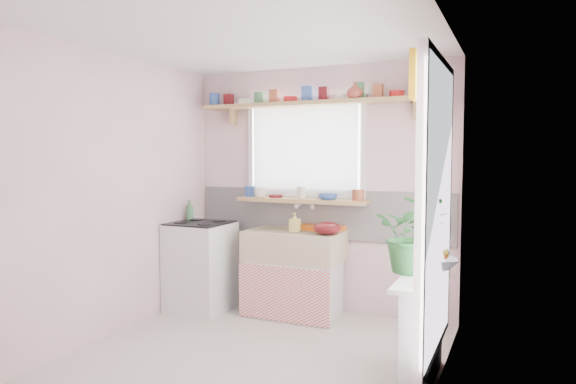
% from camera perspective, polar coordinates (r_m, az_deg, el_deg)
% --- Properties ---
extents(room, '(3.20, 3.20, 3.20)m').
position_cam_1_polar(room, '(4.39, 8.15, 1.05)').
color(room, silver).
rests_on(room, ground).
extents(sink_unit, '(0.95, 0.65, 1.11)m').
position_cam_1_polar(sink_unit, '(5.20, 0.70, -8.91)').
color(sink_unit, white).
rests_on(sink_unit, ground).
extents(cooker, '(0.58, 0.58, 0.93)m').
position_cam_1_polar(cooker, '(5.43, -9.67, -8.10)').
color(cooker, white).
rests_on(cooker, ground).
extents(radiator_ledge, '(0.22, 0.95, 0.78)m').
position_cam_1_polar(radiator_ledge, '(3.79, 14.71, -14.54)').
color(radiator_ledge, white).
rests_on(radiator_ledge, ground).
extents(windowsill, '(1.40, 0.22, 0.04)m').
position_cam_1_polar(windowsill, '(5.26, 1.52, -0.95)').
color(windowsill, tan).
rests_on(windowsill, room).
extents(pine_shelf, '(2.52, 0.24, 0.04)m').
position_cam_1_polar(pine_shelf, '(5.20, 3.04, 9.81)').
color(pine_shelf, tan).
rests_on(pine_shelf, room).
extents(shelf_crockery, '(2.47, 0.11, 0.12)m').
position_cam_1_polar(shelf_crockery, '(5.21, 3.05, 10.63)').
color(shelf_crockery, '#3359A5').
rests_on(shelf_crockery, pine_shelf).
extents(sill_crockery, '(1.35, 0.11, 0.12)m').
position_cam_1_polar(sill_crockery, '(5.25, 1.52, -0.11)').
color(sill_crockery, '#3359A5').
rests_on(sill_crockery, windowsill).
extents(dish_tray, '(0.52, 0.44, 0.04)m').
position_cam_1_polar(dish_tray, '(5.23, 3.67, -3.93)').
color(dish_tray, orange).
rests_on(dish_tray, sink_unit).
extents(colander, '(0.34, 0.34, 0.12)m').
position_cam_1_polar(colander, '(4.90, 4.37, -4.02)').
color(colander, '#5B0F14').
rests_on(colander, sink_unit).
extents(jade_plant, '(0.54, 0.48, 0.55)m').
position_cam_1_polar(jade_plant, '(3.70, 13.68, -4.58)').
color(jade_plant, '#2A6A30').
rests_on(jade_plant, radiator_ledge).
extents(fruit_bowl, '(0.43, 0.43, 0.08)m').
position_cam_1_polar(fruit_bowl, '(3.92, 15.92, -7.59)').
color(fruit_bowl, silver).
rests_on(fruit_bowl, radiator_ledge).
extents(herb_pot, '(0.12, 0.10, 0.20)m').
position_cam_1_polar(herb_pot, '(3.40, 14.62, -8.31)').
color(herb_pot, '#336428').
rests_on(herb_pot, radiator_ledge).
extents(soap_bottle_sink, '(0.10, 0.10, 0.19)m').
position_cam_1_polar(soap_bottle_sink, '(5.06, 0.76, -3.37)').
color(soap_bottle_sink, '#EADE68').
rests_on(soap_bottle_sink, sink_unit).
extents(sill_cup, '(0.17, 0.17, 0.10)m').
position_cam_1_polar(sill_cup, '(5.38, -3.08, -0.07)').
color(sill_cup, white).
rests_on(sill_cup, windowsill).
extents(sill_bowl, '(0.23, 0.23, 0.06)m').
position_cam_1_polar(sill_bowl, '(5.08, 4.44, -0.56)').
color(sill_bowl, '#31549F').
rests_on(sill_bowl, windowsill).
extents(shelf_vase, '(0.19, 0.19, 0.16)m').
position_cam_1_polar(shelf_vase, '(5.01, 7.43, 11.14)').
color(shelf_vase, '#A13E31').
rests_on(shelf_vase, pine_shelf).
extents(cooker_bottle, '(0.08, 0.08, 0.21)m').
position_cam_1_polar(cooker_bottle, '(5.57, -10.86, -1.96)').
color(cooker_bottle, '#448853').
rests_on(cooker_bottle, cooker).
extents(fruit, '(0.20, 0.14, 0.10)m').
position_cam_1_polar(fruit, '(3.92, 16.04, -6.68)').
color(fruit, '#F55A14').
rests_on(fruit, fruit_bowl).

